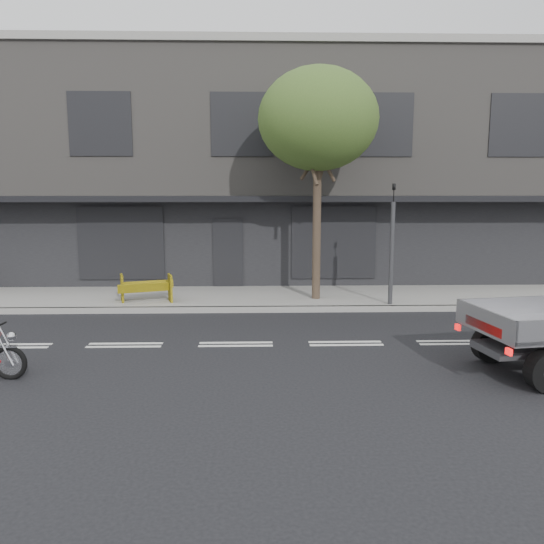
{
  "coord_description": "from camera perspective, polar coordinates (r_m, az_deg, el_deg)",
  "views": [
    {
      "loc": [
        0.49,
        -11.15,
        3.31
      ],
      "look_at": [
        0.8,
        0.5,
        1.52
      ],
      "focal_mm": 35.0,
      "sensor_mm": 36.0,
      "label": 1
    }
  ],
  "objects": [
    {
      "name": "traffic_light_pole",
      "position": [
        15.06,
        12.75,
        2.22
      ],
      "size": [
        0.12,
        0.12,
        3.5
      ],
      "color": "#2D2D30",
      "rests_on": "ground"
    },
    {
      "name": "construction_barrier",
      "position": [
        15.41,
        -13.55,
        -1.76
      ],
      "size": [
        1.58,
        1.02,
        0.82
      ],
      "primitive_type": null,
      "rotation": [
        0.0,
        0.0,
        0.32
      ],
      "color": "yellow",
      "rests_on": "sidewalk"
    },
    {
      "name": "building_main",
      "position": [
        22.47,
        -2.83,
        10.51
      ],
      "size": [
        26.0,
        10.0,
        8.0
      ],
      "primitive_type": "cube",
      "color": "slate",
      "rests_on": "ground"
    },
    {
      "name": "ground",
      "position": [
        11.64,
        -3.91,
        -7.78
      ],
      "size": [
        80.0,
        80.0,
        0.0
      ],
      "primitive_type": "plane",
      "color": "black",
      "rests_on": "ground"
    },
    {
      "name": "sidewalk",
      "position": [
        16.19,
        -3.24,
        -2.79
      ],
      "size": [
        32.0,
        3.2,
        0.15
      ],
      "primitive_type": "cube",
      "color": "gray",
      "rests_on": "ground"
    },
    {
      "name": "kerb",
      "position": [
        14.62,
        -3.42,
        -4.04
      ],
      "size": [
        32.0,
        0.2,
        0.15
      ],
      "primitive_type": "cube",
      "color": "gray",
      "rests_on": "ground"
    },
    {
      "name": "street_tree",
      "position": [
        15.57,
        4.98,
        15.98
      ],
      "size": [
        3.4,
        3.4,
        6.74
      ],
      "color": "#382B21",
      "rests_on": "ground"
    }
  ]
}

